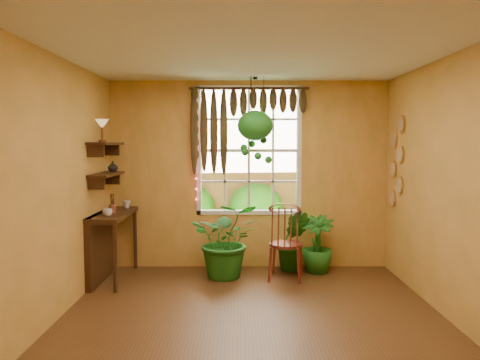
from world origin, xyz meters
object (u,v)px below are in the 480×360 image
(potted_plant_mid, at_px, (293,241))
(hanging_basket, at_px, (255,129))
(counter_ledge, at_px, (105,238))
(windsor_chair, at_px, (286,254))
(potted_plant_left, at_px, (227,240))

(potted_plant_mid, relative_size, hanging_basket, 0.72)
(counter_ledge, bearing_deg, windsor_chair, -0.48)
(potted_plant_left, xyz_separation_m, potted_plant_mid, (0.93, 0.34, -0.08))
(counter_ledge, height_order, hanging_basket, hanging_basket)
(hanging_basket, bearing_deg, potted_plant_mid, 16.06)
(potted_plant_left, bearing_deg, windsor_chair, -7.75)
(potted_plant_mid, xyz_separation_m, hanging_basket, (-0.55, -0.16, 1.57))
(counter_ledge, relative_size, windsor_chair, 1.01)
(windsor_chair, distance_m, potted_plant_mid, 0.48)
(potted_plant_mid, bearing_deg, counter_ledge, -170.37)
(potted_plant_left, bearing_deg, hanging_basket, 26.10)
(windsor_chair, xyz_separation_m, potted_plant_left, (-0.78, 0.11, 0.17))
(hanging_basket, bearing_deg, counter_ledge, -172.20)
(potted_plant_left, relative_size, potted_plant_mid, 1.20)
(potted_plant_mid, bearing_deg, windsor_chair, -108.35)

